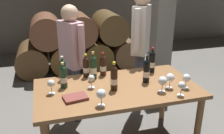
{
  "coord_description": "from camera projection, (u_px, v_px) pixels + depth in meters",
  "views": [
    {
      "loc": [
        -0.7,
        -2.24,
        1.88
      ],
      "look_at": [
        0.0,
        0.2,
        0.91
      ],
      "focal_mm": 39.43,
      "sensor_mm": 36.0,
      "label": 1
    }
  ],
  "objects": [
    {
      "name": "dining_table",
      "position": [
        117.0,
        94.0,
        2.62
      ],
      "size": [
        1.7,
        0.9,
        0.76
      ],
      "color": "brown",
      "rests_on": "ground_plane"
    },
    {
      "name": "wine_bottle_6",
      "position": [
        114.0,
        78.0,
        2.48
      ],
      "size": [
        0.07,
        0.07,
        0.3
      ],
      "color": "black",
      "rests_on": "dining_table"
    },
    {
      "name": "wine_bottle_4",
      "position": [
        63.0,
        70.0,
        2.72
      ],
      "size": [
        0.07,
        0.07,
        0.28
      ],
      "color": "#19381E",
      "rests_on": "dining_table"
    },
    {
      "name": "wine_bottle_7",
      "position": [
        86.0,
        67.0,
        2.8
      ],
      "size": [
        0.07,
        0.07,
        0.28
      ],
      "color": "black",
      "rests_on": "dining_table"
    },
    {
      "name": "stone_pillar",
      "position": [
        163.0,
        10.0,
        4.17
      ],
      "size": [
        0.32,
        0.32,
        2.6
      ],
      "primitive_type": "cube",
      "color": "slate",
      "rests_on": "ground_plane"
    },
    {
      "name": "wine_bottle_1",
      "position": [
        63.0,
        77.0,
        2.54
      ],
      "size": [
        0.07,
        0.07,
        0.28
      ],
      "color": "#19381E",
      "rests_on": "dining_table"
    },
    {
      "name": "tasting_notebook",
      "position": [
        75.0,
        98.0,
        2.34
      ],
      "size": [
        0.24,
        0.19,
        0.03
      ],
      "primitive_type": "cube",
      "rotation": [
        0.0,
        0.0,
        0.17
      ],
      "color": "brown",
      "rests_on": "dining_table"
    },
    {
      "name": "wine_glass_1",
      "position": [
        91.0,
        79.0,
        2.54
      ],
      "size": [
        0.07,
        0.07,
        0.14
      ],
      "color": "white",
      "rests_on": "dining_table"
    },
    {
      "name": "sommelier_presenting",
      "position": [
        141.0,
        40.0,
        3.31
      ],
      "size": [
        0.34,
        0.41,
        1.72
      ],
      "color": "#383842",
      "rests_on": "ground_plane"
    },
    {
      "name": "wine_glass_5",
      "position": [
        170.0,
        78.0,
        2.53
      ],
      "size": [
        0.09,
        0.09,
        0.16
      ],
      "color": "white",
      "rests_on": "dining_table"
    },
    {
      "name": "wine_glass_6",
      "position": [
        163.0,
        81.0,
        2.45
      ],
      "size": [
        0.09,
        0.09,
        0.16
      ],
      "color": "white",
      "rests_on": "dining_table"
    },
    {
      "name": "barrel_stack",
      "position": [
        79.0,
        44.0,
        5.01
      ],
      "size": [
        2.49,
        0.9,
        1.15
      ],
      "color": "brown",
      "rests_on": "ground_plane"
    },
    {
      "name": "wine_glass_4",
      "position": [
        182.0,
        86.0,
        2.38
      ],
      "size": [
        0.07,
        0.07,
        0.15
      ],
      "color": "white",
      "rests_on": "dining_table"
    },
    {
      "name": "wine_bottle_0",
      "position": [
        93.0,
        67.0,
        2.75
      ],
      "size": [
        0.07,
        0.07,
        0.32
      ],
      "color": "#19381E",
      "rests_on": "dining_table"
    },
    {
      "name": "wine_bottle_3",
      "position": [
        146.0,
        71.0,
        2.66
      ],
      "size": [
        0.07,
        0.07,
        0.31
      ],
      "color": "black",
      "rests_on": "dining_table"
    },
    {
      "name": "wine_glass_2",
      "position": [
        101.0,
        94.0,
        2.19
      ],
      "size": [
        0.09,
        0.09,
        0.16
      ],
      "color": "white",
      "rests_on": "dining_table"
    },
    {
      "name": "taster_seated_left",
      "position": [
        72.0,
        55.0,
        3.08
      ],
      "size": [
        0.31,
        0.45,
        1.54
      ],
      "color": "#383842",
      "rests_on": "ground_plane"
    },
    {
      "name": "wine_bottle_5",
      "position": [
        152.0,
        62.0,
        2.93
      ],
      "size": [
        0.07,
        0.07,
        0.31
      ],
      "color": "black",
      "rests_on": "dining_table"
    },
    {
      "name": "wine_glass_0",
      "position": [
        186.0,
        78.0,
        2.52
      ],
      "size": [
        0.08,
        0.08,
        0.16
      ],
      "color": "white",
      "rests_on": "dining_table"
    },
    {
      "name": "wine_glass_3",
      "position": [
        51.0,
        84.0,
        2.41
      ],
      "size": [
        0.07,
        0.07,
        0.15
      ],
      "color": "white",
      "rests_on": "dining_table"
    },
    {
      "name": "wine_bottle_2",
      "position": [
        103.0,
        65.0,
        2.84
      ],
      "size": [
        0.07,
        0.07,
        0.28
      ],
      "color": "black",
      "rests_on": "dining_table"
    }
  ]
}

